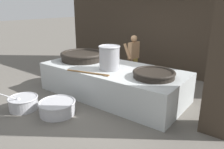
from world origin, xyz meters
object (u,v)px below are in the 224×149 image
Objects in this scene: cook at (133,57)px; prep_bowl_meat at (57,107)px; prep_bowl_vegetables at (23,103)px; giant_wok_far at (154,74)px; stock_pot at (109,57)px; giant_wok_near at (82,56)px.

cook is 3.06m from prep_bowl_meat.
cook is 3.51m from prep_bowl_vegetables.
stock_pot is at bearing -175.28° from giant_wok_far.
cook is at bearing 73.76° from prep_bowl_vegetables.
giant_wok_far is at bearing 37.79° from prep_bowl_vegetables.
prep_bowl_vegetables is (-0.97, -3.32, -0.63)m from cook.
giant_wok_far reaches higher than prep_bowl_meat.
stock_pot reaches higher than giant_wok_near.
prep_bowl_vegetables is at bearing 77.79° from cook.
cook is (-1.45, 1.45, -0.07)m from giant_wok_far.
prep_bowl_vegetables is at bearing -142.21° from giant_wok_far.
giant_wok_near is at bearing 55.04° from cook.
prep_bowl_meat is (-0.14, -2.99, -0.63)m from cook.
stock_pot is at bearing 102.78° from cook.
giant_wok_far is at bearing 138.97° from cook.
prep_bowl_vegetables is (-1.20, -1.77, -0.93)m from stock_pot.
prep_bowl_meat is at bearing -63.32° from giant_wok_near.
stock_pot is 2.33m from prep_bowl_vegetables.
stock_pot reaches higher than giant_wok_far.
cook is (-0.24, 1.55, -0.30)m from stock_pot.
giant_wok_near is 1.61m from cook.
giant_wok_far is 1.23m from stock_pot.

